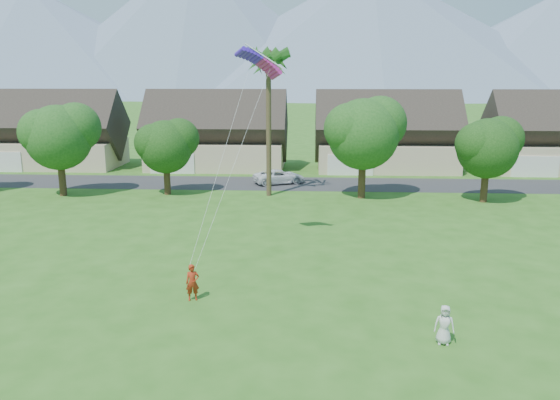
# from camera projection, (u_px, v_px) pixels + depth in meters

# --- Properties ---
(ground) EXTENTS (500.00, 500.00, 0.00)m
(ground) POSITION_uv_depth(u_px,v_px,m) (265.00, 361.00, 19.95)
(ground) COLOR #2D6019
(ground) RESTS_ON ground
(street) EXTENTS (90.00, 7.00, 0.01)m
(street) POSITION_uv_depth(u_px,v_px,m) (294.00, 184.00, 53.06)
(street) COLOR #2D2D30
(street) RESTS_ON ground
(kite_flyer) EXTENTS (0.72, 0.58, 1.73)m
(kite_flyer) POSITION_uv_depth(u_px,v_px,m) (193.00, 283.00, 25.25)
(kite_flyer) COLOR #9D2812
(kite_flyer) RESTS_ON ground
(watcher) EXTENTS (0.84, 0.62, 1.59)m
(watcher) POSITION_uv_depth(u_px,v_px,m) (444.00, 325.00, 21.11)
(watcher) COLOR silver
(watcher) RESTS_ON ground
(parked_car) EXTENTS (5.49, 4.13, 1.39)m
(parked_car) POSITION_uv_depth(u_px,v_px,m) (279.00, 177.00, 52.98)
(parked_car) COLOR silver
(parked_car) RESTS_ON ground
(mountain_ridge) EXTENTS (540.00, 240.00, 70.00)m
(mountain_ridge) POSITION_uv_depth(u_px,v_px,m) (330.00, 37.00, 266.15)
(mountain_ridge) COLOR slate
(mountain_ridge) RESTS_ON ground
(houses_row) EXTENTS (72.75, 8.19, 8.86)m
(houses_row) POSITION_uv_depth(u_px,v_px,m) (301.00, 138.00, 61.03)
(houses_row) COLOR beige
(houses_row) RESTS_ON ground
(tree_row) EXTENTS (62.27, 6.67, 8.45)m
(tree_row) POSITION_uv_depth(u_px,v_px,m) (278.00, 141.00, 46.12)
(tree_row) COLOR #47301C
(tree_row) RESTS_ON ground
(fan_palm) EXTENTS (3.00, 3.00, 13.80)m
(fan_palm) POSITION_uv_depth(u_px,v_px,m) (268.00, 57.00, 45.21)
(fan_palm) COLOR #4C3D26
(fan_palm) RESTS_ON ground
(parafoil_kite) EXTENTS (2.96, 1.45, 0.50)m
(parafoil_kite) POSITION_uv_depth(u_px,v_px,m) (260.00, 60.00, 30.90)
(parafoil_kite) COLOR #441BD0
(parafoil_kite) RESTS_ON ground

